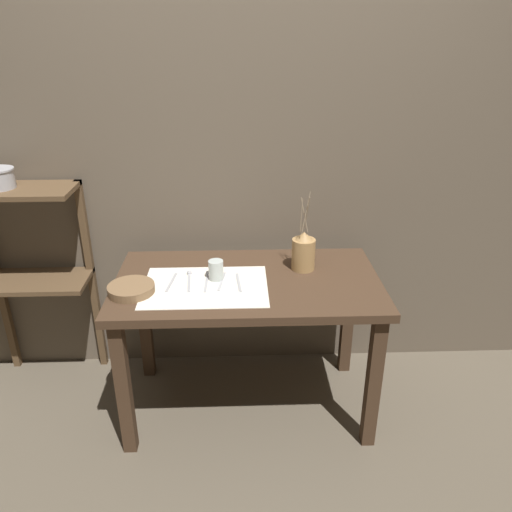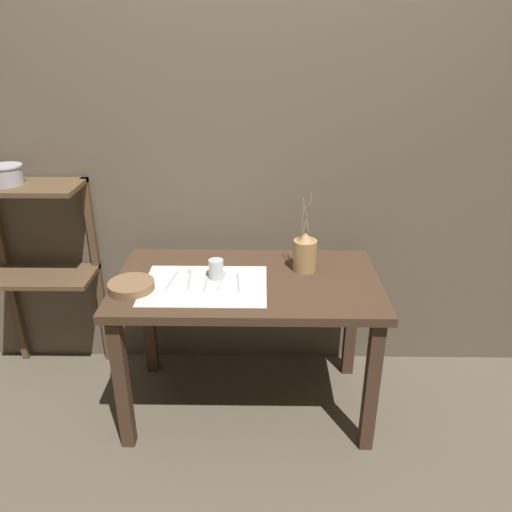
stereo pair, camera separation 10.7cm
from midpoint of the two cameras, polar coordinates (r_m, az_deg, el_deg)
name	(u,v)px [view 1 (the left image)]	position (r m, az deg, el deg)	size (l,w,h in m)	color
ground_plane	(249,403)	(2.74, -2.03, -16.51)	(12.00, 12.00, 0.00)	brown
stone_wall_back	(245,158)	(2.59, -2.48, 11.16)	(7.00, 0.06, 2.40)	brown
wooden_table	(248,299)	(2.37, -2.25, -4.94)	(1.24, 0.69, 0.73)	#422D1E
wooden_shelf_unit	(32,250)	(2.81, -25.24, 0.56)	(0.54, 0.28, 1.11)	brown
linen_cloth	(205,287)	(2.28, -7.16, -3.51)	(0.56, 0.40, 0.00)	silver
pitcher_with_flowers	(303,252)	(2.40, 4.17, 0.46)	(0.11, 0.11, 0.39)	#A87F4C
wooden_bowl	(131,289)	(2.28, -15.39, -3.68)	(0.21, 0.21, 0.04)	brown
glass_tumbler_near	(216,270)	(2.31, -5.93, -1.62)	(0.07, 0.07, 0.09)	#B7C1BC
knife_center	(171,282)	(2.33, -10.95, -2.97)	(0.04, 0.18, 0.00)	#A8A8AD
spoon_outer	(189,277)	(2.36, -8.93, -2.35)	(0.03, 0.19, 0.02)	#A8A8AD
spoon_inner	(207,277)	(2.35, -6.88, -2.40)	(0.02, 0.19, 0.02)	#A8A8AD
fork_inner	(222,281)	(2.31, -5.27, -2.91)	(0.04, 0.18, 0.00)	#A8A8AD
fork_outer	(239,282)	(2.29, -3.34, -3.05)	(0.03, 0.18, 0.00)	#A8A8AD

